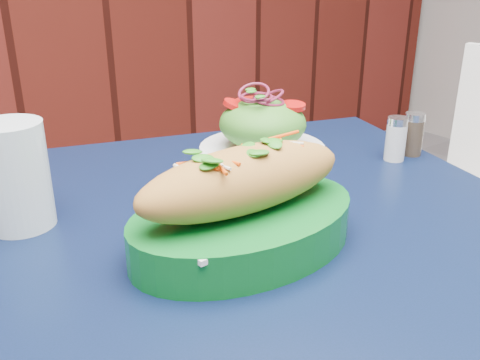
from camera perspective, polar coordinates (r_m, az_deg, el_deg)
cafe_table at (r=0.72m, az=0.25°, el=-11.32°), size 0.99×0.99×0.75m
banh_mi_basket at (r=0.61m, az=0.44°, el=-2.82°), size 0.28×0.19×0.13m
salad_plate at (r=0.92m, az=2.41°, el=5.51°), size 0.22×0.22×0.11m
water_glass at (r=0.71m, az=-22.88°, el=0.43°), size 0.08×0.08×0.13m
salt_shaker at (r=0.92m, az=16.29°, el=4.23°), size 0.03×0.03×0.07m
pepper_shaker at (r=0.96m, az=17.99°, el=4.68°), size 0.03×0.03×0.07m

